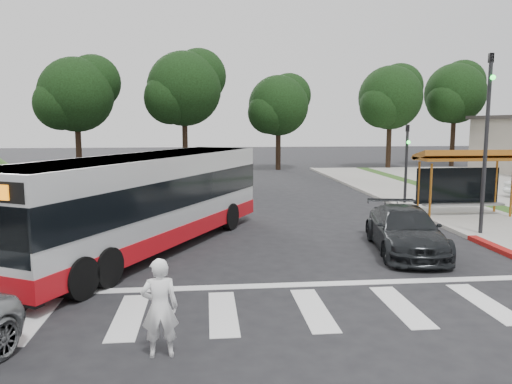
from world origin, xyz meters
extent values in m
plane|color=black|center=(0.00, 0.00, 0.00)|extent=(140.00, 140.00, 0.00)
cube|color=gray|center=(11.00, 8.00, 0.06)|extent=(4.00, 40.00, 0.12)
cube|color=#9E9991|center=(9.00, 8.00, 0.07)|extent=(0.30, 40.00, 0.15)
cube|color=silver|center=(0.00, -5.00, 0.01)|extent=(18.00, 2.60, 0.01)
cylinder|color=#955518|center=(9.00, 4.40, 1.27)|extent=(0.10, 0.10, 2.30)
cylinder|color=#955518|center=(12.60, 4.40, 1.27)|extent=(0.10, 0.10, 2.30)
cylinder|color=#955518|center=(9.00, 5.60, 1.27)|extent=(0.10, 0.10, 2.30)
cylinder|color=#955518|center=(12.60, 5.60, 1.27)|extent=(0.10, 0.10, 2.30)
cube|color=#955518|center=(10.80, 5.00, 2.57)|extent=(4.20, 1.60, 0.12)
cube|color=#955518|center=(10.80, 5.05, 2.72)|extent=(4.20, 1.32, 0.51)
cube|color=black|center=(10.80, 5.60, 1.32)|extent=(3.80, 0.06, 1.60)
cube|color=gray|center=(10.80, 5.00, 0.57)|extent=(3.60, 0.40, 0.08)
cylinder|color=black|center=(9.60, 1.50, 3.25)|extent=(0.14, 0.14, 6.50)
imported|color=black|center=(9.60, 1.50, 6.00)|extent=(0.16, 0.20, 1.00)
sphere|color=#19E533|center=(9.60, 1.32, 5.65)|extent=(0.18, 0.18, 0.18)
cylinder|color=black|center=(9.60, 8.50, 2.00)|extent=(0.14, 0.14, 4.00)
imported|color=black|center=(9.60, 8.50, 3.50)|extent=(0.16, 0.20, 1.00)
sphere|color=#19E533|center=(9.60, 8.32, 3.15)|extent=(0.18, 0.18, 0.18)
cylinder|color=black|center=(16.00, 28.00, 2.30)|extent=(0.44, 0.44, 4.40)
sphere|color=black|center=(16.00, 28.00, 6.30)|extent=(5.60, 5.60, 5.60)
sphere|color=black|center=(17.12, 28.84, 7.30)|extent=(4.20, 4.20, 4.20)
sphere|color=black|center=(15.02, 27.30, 5.60)|extent=(3.92, 3.92, 3.92)
cylinder|color=black|center=(23.00, 30.00, 2.42)|extent=(0.44, 0.44, 4.84)
sphere|color=black|center=(23.00, 30.00, 6.82)|extent=(5.60, 5.60, 5.60)
sphere|color=black|center=(24.12, 30.84, 7.92)|extent=(4.20, 4.20, 4.20)
sphere|color=black|center=(22.02, 29.30, 6.05)|extent=(3.92, 3.92, 3.92)
cylinder|color=black|center=(-2.00, 26.00, 2.42)|extent=(0.44, 0.44, 4.84)
sphere|color=black|center=(-2.00, 26.00, 6.82)|extent=(6.00, 6.00, 6.00)
sphere|color=black|center=(-0.80, 26.90, 7.92)|extent=(4.50, 4.50, 4.50)
sphere|color=black|center=(-3.05, 25.25, 6.05)|extent=(4.20, 4.20, 4.20)
cylinder|color=black|center=(6.00, 28.00, 1.98)|extent=(0.44, 0.44, 3.96)
sphere|color=black|center=(6.00, 28.00, 5.58)|extent=(5.20, 5.20, 5.20)
sphere|color=black|center=(7.04, 28.78, 6.48)|extent=(3.90, 3.90, 3.90)
sphere|color=black|center=(5.09, 27.35, 4.95)|extent=(3.64, 3.64, 3.64)
cylinder|color=black|center=(-10.00, 24.00, 2.20)|extent=(0.44, 0.44, 4.40)
sphere|color=black|center=(-10.00, 24.00, 6.20)|extent=(5.60, 5.60, 5.60)
sphere|color=black|center=(-8.88, 24.84, 7.20)|extent=(4.20, 4.20, 4.20)
sphere|color=black|center=(-10.98, 23.30, 5.50)|extent=(3.92, 3.92, 3.92)
imported|color=white|center=(-1.16, -6.90, 0.89)|extent=(0.68, 0.48, 1.78)
imported|color=black|center=(5.97, -0.37, 0.71)|extent=(2.73, 5.12, 1.41)
camera|label=1|loc=(-0.32, -15.37, 4.09)|focal=35.00mm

